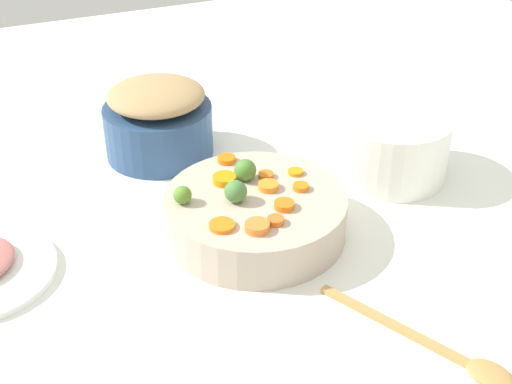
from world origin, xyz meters
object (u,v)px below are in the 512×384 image
(metal_pot, at_px, (159,130))
(wooden_spoon, at_px, (447,352))
(serving_bowl_carrots, at_px, (256,216))
(casserole_dish, at_px, (392,146))

(metal_pot, xyz_separation_m, wooden_spoon, (0.19, -0.67, -0.04))
(metal_pot, relative_size, wooden_spoon, 0.76)
(wooden_spoon, bearing_deg, serving_bowl_carrots, 109.45)
(serving_bowl_carrots, distance_m, casserole_dish, 0.32)
(serving_bowl_carrots, height_order, metal_pot, metal_pot)
(wooden_spoon, height_order, casserole_dish, casserole_dish)
(serving_bowl_carrots, distance_m, wooden_spoon, 0.37)
(wooden_spoon, relative_size, casserole_dish, 1.31)
(serving_bowl_carrots, xyz_separation_m, wooden_spoon, (0.12, -0.35, -0.03))
(serving_bowl_carrots, bearing_deg, wooden_spoon, -70.55)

